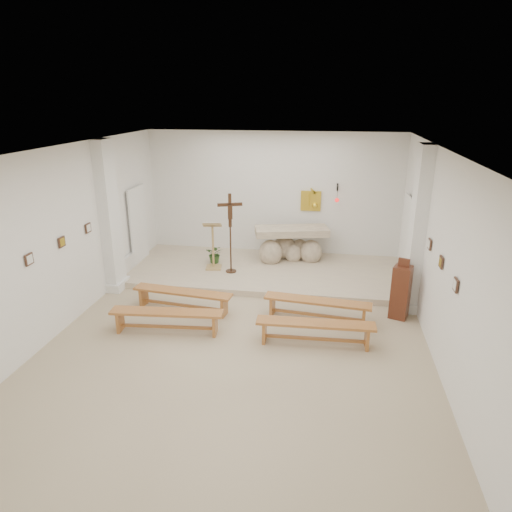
% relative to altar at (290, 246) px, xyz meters
% --- Properties ---
extents(ground, '(7.00, 10.00, 0.00)m').
position_rel_altar_xyz_m(ground, '(-0.58, -4.28, -0.53)').
color(ground, tan).
rests_on(ground, ground).
extents(wall_left, '(0.02, 10.00, 3.50)m').
position_rel_altar_xyz_m(wall_left, '(-4.07, -4.28, 1.22)').
color(wall_left, white).
rests_on(wall_left, ground).
extents(wall_right, '(0.02, 10.00, 3.50)m').
position_rel_altar_xyz_m(wall_right, '(2.91, -4.28, 1.22)').
color(wall_right, white).
rests_on(wall_right, ground).
extents(wall_back, '(7.00, 0.02, 3.50)m').
position_rel_altar_xyz_m(wall_back, '(-0.58, 0.71, 1.22)').
color(wall_back, white).
rests_on(wall_back, ground).
extents(ceiling, '(7.00, 10.00, 0.02)m').
position_rel_altar_xyz_m(ceiling, '(-0.58, -4.28, 2.96)').
color(ceiling, silver).
rests_on(ceiling, wall_back).
extents(sanctuary_platform, '(6.98, 3.00, 0.15)m').
position_rel_altar_xyz_m(sanctuary_platform, '(-0.58, -0.78, -0.46)').
color(sanctuary_platform, tan).
rests_on(sanctuary_platform, ground).
extents(pilaster_left, '(0.26, 0.55, 3.50)m').
position_rel_altar_xyz_m(pilaster_left, '(-3.95, -2.28, 1.22)').
color(pilaster_left, white).
rests_on(pilaster_left, ground).
extents(pilaster_right, '(0.26, 0.55, 3.50)m').
position_rel_altar_xyz_m(pilaster_right, '(2.79, -2.28, 1.22)').
color(pilaster_right, white).
rests_on(pilaster_right, ground).
extents(gold_wall_relief, '(0.55, 0.04, 0.55)m').
position_rel_altar_xyz_m(gold_wall_relief, '(0.47, 0.68, 1.12)').
color(gold_wall_relief, gold).
rests_on(gold_wall_relief, wall_back).
extents(sanctuary_lamp, '(0.11, 0.36, 0.44)m').
position_rel_altar_xyz_m(sanctuary_lamp, '(1.17, 0.43, 1.28)').
color(sanctuary_lamp, black).
rests_on(sanctuary_lamp, wall_back).
extents(station_frame_left_front, '(0.03, 0.20, 0.20)m').
position_rel_altar_xyz_m(station_frame_left_front, '(-4.05, -5.08, 1.19)').
color(station_frame_left_front, '#41281C').
rests_on(station_frame_left_front, wall_left).
extents(station_frame_left_mid, '(0.03, 0.20, 0.20)m').
position_rel_altar_xyz_m(station_frame_left_mid, '(-4.05, -4.08, 1.19)').
color(station_frame_left_mid, '#41281C').
rests_on(station_frame_left_mid, wall_left).
extents(station_frame_left_rear, '(0.03, 0.20, 0.20)m').
position_rel_altar_xyz_m(station_frame_left_rear, '(-4.05, -3.08, 1.19)').
color(station_frame_left_rear, '#41281C').
rests_on(station_frame_left_rear, wall_left).
extents(station_frame_right_front, '(0.03, 0.20, 0.20)m').
position_rel_altar_xyz_m(station_frame_right_front, '(2.89, -5.08, 1.19)').
color(station_frame_right_front, '#41281C').
rests_on(station_frame_right_front, wall_right).
extents(station_frame_right_mid, '(0.03, 0.20, 0.20)m').
position_rel_altar_xyz_m(station_frame_right_mid, '(2.89, -4.08, 1.19)').
color(station_frame_right_mid, '#41281C').
rests_on(station_frame_right_mid, wall_right).
extents(station_frame_right_rear, '(0.03, 0.20, 0.20)m').
position_rel_altar_xyz_m(station_frame_right_rear, '(2.89, -3.08, 1.19)').
color(station_frame_right_rear, '#41281C').
rests_on(station_frame_right_rear, wall_right).
extents(radiator_left, '(0.10, 0.85, 0.52)m').
position_rel_altar_xyz_m(radiator_left, '(-4.01, -1.58, -0.26)').
color(radiator_left, silver).
rests_on(radiator_left, ground).
extents(radiator_right, '(0.10, 0.85, 0.52)m').
position_rel_altar_xyz_m(radiator_right, '(2.85, -1.58, -0.26)').
color(radiator_right, silver).
rests_on(radiator_right, ground).
extents(altar, '(2.05, 1.18, 1.00)m').
position_rel_altar_xyz_m(altar, '(0.00, 0.00, 0.00)').
color(altar, beige).
rests_on(altar, sanctuary_platform).
extents(lectern, '(0.51, 0.45, 1.29)m').
position_rel_altar_xyz_m(lectern, '(-1.89, -0.98, 0.25)').
color(lectern, tan).
rests_on(lectern, sanctuary_platform).
extents(crucifix_stand, '(0.59, 0.26, 2.01)m').
position_rel_altar_xyz_m(crucifix_stand, '(-1.39, -1.15, 0.78)').
color(crucifix_stand, '#3E2613').
rests_on(crucifix_stand, sanctuary_platform).
extents(potted_plant, '(0.45, 0.39, 0.50)m').
position_rel_altar_xyz_m(potted_plant, '(-1.95, -0.56, -0.13)').
color(potted_plant, '#2D5120').
rests_on(potted_plant, sanctuary_platform).
extents(donation_pedestal, '(0.45, 0.45, 1.30)m').
position_rel_altar_xyz_m(donation_pedestal, '(2.52, -2.75, 0.04)').
color(donation_pedestal, '#592B19').
rests_on(donation_pedestal, ground).
extents(bench_left_front, '(2.20, 0.60, 0.46)m').
position_rel_altar_xyz_m(bench_left_front, '(-2.00, -3.18, -0.19)').
color(bench_left_front, '#AC6932').
rests_on(bench_left_front, ground).
extents(bench_right_front, '(2.20, 0.58, 0.46)m').
position_rel_altar_xyz_m(bench_right_front, '(0.85, -3.18, -0.19)').
color(bench_right_front, '#AC6932').
rests_on(bench_right_front, ground).
extents(bench_left_second, '(2.19, 0.53, 0.46)m').
position_rel_altar_xyz_m(bench_left_second, '(-2.00, -4.16, -0.19)').
color(bench_left_second, '#AC6932').
rests_on(bench_left_second, ground).
extents(bench_right_second, '(2.18, 0.42, 0.46)m').
position_rel_altar_xyz_m(bench_right_second, '(0.85, -4.16, -0.19)').
color(bench_right_second, '#AC6932').
rests_on(bench_right_second, ground).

